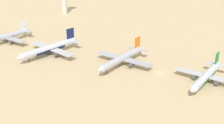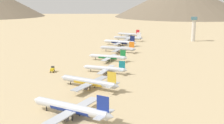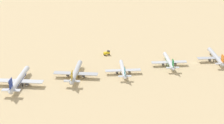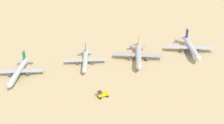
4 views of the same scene
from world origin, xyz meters
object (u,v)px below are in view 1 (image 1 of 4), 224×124
object	(u,v)px
parked_jet_1	(6,37)
parked_jet_2	(50,48)
parked_jet_4	(206,76)
parked_jet_3	(122,58)

from	to	relation	value
parked_jet_1	parked_jet_2	world-z (taller)	parked_jet_2
parked_jet_2	parked_jet_4	size ratio (longest dim) A/B	1.15
parked_jet_3	parked_jet_4	size ratio (longest dim) A/B	1.09
parked_jet_1	parked_jet_3	bearing A→B (deg)	99.82
parked_jet_3	parked_jet_4	xyz separation A→B (m)	(-5.33, 40.61, -0.34)
parked_jet_1	parked_jet_2	distance (m)	37.31
parked_jet_1	parked_jet_3	world-z (taller)	parked_jet_1
parked_jet_4	parked_jet_3	bearing A→B (deg)	-82.53
parked_jet_4	parked_jet_1	bearing A→B (deg)	-80.99
parked_jet_2	parked_jet_4	xyz separation A→B (m)	(-16.90, 80.29, -0.51)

